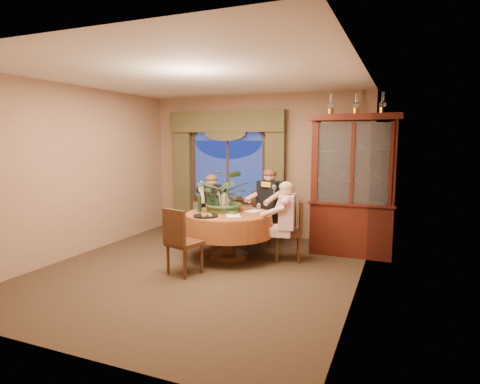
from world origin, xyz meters
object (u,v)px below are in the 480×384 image
at_px(dining_table, 229,235).
at_px(wine_bottle_5, 209,200).
at_px(chair_back, 218,218).
at_px(stoneware_vase, 225,203).
at_px(chair_right, 288,231).
at_px(person_scarf, 270,208).
at_px(wine_bottle_4, 209,202).
at_px(oil_lamp_left, 331,104).
at_px(wine_bottle_0, 217,200).
at_px(centerpiece_plant, 226,175).
at_px(olive_bowl, 232,212).
at_px(wine_bottle_2, 217,203).
at_px(wine_bottle_3, 200,202).
at_px(chair_back_right, 257,219).
at_px(person_pink, 287,222).
at_px(oil_lamp_center, 356,104).
at_px(person_back, 211,209).
at_px(china_cabinet, 353,186).
at_px(oil_lamp_right, 383,103).
at_px(wine_bottle_1, 219,201).
at_px(chair_front_left, 185,241).

xyz_separation_m(dining_table, wine_bottle_5, (-0.43, 0.15, 0.54)).
height_order(chair_back, stoneware_vase, stoneware_vase).
height_order(dining_table, chair_right, chair_right).
bearing_deg(person_scarf, wine_bottle_4, 76.78).
bearing_deg(oil_lamp_left, person_scarf, -178.44).
bearing_deg(wine_bottle_0, centerpiece_plant, -14.79).
bearing_deg(wine_bottle_0, olive_bowl, -34.45).
xyz_separation_m(wine_bottle_2, wine_bottle_3, (-0.32, 0.01, 0.00)).
distance_m(chair_right, chair_back_right, 1.02).
xyz_separation_m(person_pink, wine_bottle_3, (-1.43, -0.22, 0.27)).
bearing_deg(person_scarf, chair_back, 33.81).
bearing_deg(wine_bottle_5, oil_lamp_center, 20.49).
xyz_separation_m(dining_table, person_scarf, (0.39, 0.96, 0.33)).
bearing_deg(wine_bottle_5, person_back, 112.89).
bearing_deg(stoneware_vase, wine_bottle_3, -148.87).
relative_size(person_pink, centerpiece_plant, 1.26).
xyz_separation_m(chair_back_right, person_scarf, (0.24, 0.03, 0.23)).
height_order(china_cabinet, wine_bottle_3, china_cabinet).
bearing_deg(dining_table, person_pink, 8.71).
bearing_deg(wine_bottle_3, wine_bottle_5, 74.74).
bearing_deg(oil_lamp_right, china_cabinet, 180.00).
height_order(stoneware_vase, wine_bottle_5, wine_bottle_5).
distance_m(oil_lamp_center, person_pink, 2.22).
bearing_deg(chair_back, person_pink, 121.70).
relative_size(chair_back_right, person_scarf, 0.68).
height_order(oil_lamp_left, wine_bottle_2, oil_lamp_left).
height_order(oil_lamp_center, chair_back_right, oil_lamp_center).
bearing_deg(stoneware_vase, wine_bottle_1, -142.34).
bearing_deg(chair_right, chair_front_left, 119.63).
height_order(oil_lamp_right, chair_right, oil_lamp_right).
height_order(oil_lamp_right, chair_back, oil_lamp_right).
relative_size(person_scarf, centerpiece_plant, 1.39).
height_order(wine_bottle_0, wine_bottle_3, same).
xyz_separation_m(person_back, wine_bottle_4, (0.34, -0.78, 0.27)).
height_order(person_scarf, wine_bottle_3, person_scarf).
bearing_deg(chair_front_left, dining_table, 90.00).
distance_m(chair_front_left, person_pink, 1.64).
bearing_deg(wine_bottle_4, wine_bottle_3, -171.81).
distance_m(chair_back_right, wine_bottle_0, 0.96).
height_order(china_cabinet, oil_lamp_center, oil_lamp_center).
xyz_separation_m(dining_table, person_back, (-0.67, 0.73, 0.27)).
relative_size(dining_table, oil_lamp_right, 4.35).
bearing_deg(oil_lamp_right, wine_bottle_3, -158.61).
height_order(person_back, centerpiece_plant, centerpiece_plant).
height_order(chair_back, wine_bottle_2, wine_bottle_2).
bearing_deg(dining_table, chair_back, 125.62).
distance_m(chair_front_left, olive_bowl, 1.00).
xyz_separation_m(oil_lamp_right, wine_bottle_0, (-2.53, -0.78, -1.59)).
relative_size(oil_lamp_left, wine_bottle_0, 1.03).
distance_m(chair_front_left, wine_bottle_1, 1.12).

